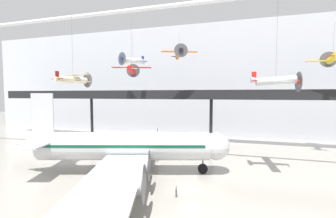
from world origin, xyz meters
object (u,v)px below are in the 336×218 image
airliner_silver_main (124,146)px  info_sign_pedestal (176,192)px  suspended_plane_red_highwing (132,70)px  suspended_plane_white_twin (133,60)px  suspended_plane_orange_highwing (179,54)px  suspended_plane_silver_racer (276,81)px  suspended_plane_cream_biplane (73,79)px  suspended_plane_yellow_lowwing (333,58)px

airliner_silver_main → info_sign_pedestal: 10.14m
suspended_plane_red_highwing → suspended_plane_white_twin: size_ratio=1.29×
airliner_silver_main → suspended_plane_white_twin: 22.38m
suspended_plane_orange_highwing → suspended_plane_red_highwing: bearing=-53.3°
info_sign_pedestal → suspended_plane_silver_racer: bearing=24.6°
airliner_silver_main → suspended_plane_white_twin: size_ratio=4.69×
suspended_plane_cream_biplane → suspended_plane_orange_highwing: bearing=-22.5°
suspended_plane_orange_highwing → suspended_plane_white_twin: bearing=-106.0°
suspended_plane_silver_racer → suspended_plane_white_twin: 28.24m
suspended_plane_cream_biplane → suspended_plane_orange_highwing: 20.49m
suspended_plane_orange_highwing → airliner_silver_main: bearing=-32.2°
suspended_plane_orange_highwing → suspended_plane_white_twin: 9.71m
suspended_plane_red_highwing → info_sign_pedestal: 21.91m
suspended_plane_yellow_lowwing → suspended_plane_silver_racer: (-10.96, -13.32, -4.39)m
suspended_plane_silver_racer → suspended_plane_white_twin: (-25.31, 11.37, 5.26)m
suspended_plane_silver_racer → info_sign_pedestal: suspended_plane_silver_racer is taller
suspended_plane_yellow_lowwing → suspended_plane_silver_racer: size_ratio=0.69×
suspended_plane_cream_biplane → info_sign_pedestal: 23.32m
airliner_silver_main → suspended_plane_white_twin: suspended_plane_white_twin is taller
info_sign_pedestal → suspended_plane_white_twin: bearing=107.1°
suspended_plane_red_highwing → suspended_plane_white_twin: suspended_plane_white_twin is taller
airliner_silver_main → suspended_plane_white_twin: bearing=94.8°
suspended_plane_white_twin → airliner_silver_main: bearing=48.8°
airliner_silver_main → suspended_plane_red_highwing: suspended_plane_red_highwing is taller
suspended_plane_red_highwing → suspended_plane_silver_racer: size_ratio=0.77×
suspended_plane_yellow_lowwing → suspended_plane_white_twin: 36.33m
suspended_plane_orange_highwing → suspended_plane_silver_racer: size_ratio=0.62×
suspended_plane_cream_biplane → info_sign_pedestal: size_ratio=8.65×
airliner_silver_main → suspended_plane_cream_biplane: size_ratio=3.03×
suspended_plane_cream_biplane → suspended_plane_red_highwing: 9.21m
suspended_plane_silver_racer → suspended_plane_cream_biplane: bearing=179.7°
suspended_plane_yellow_lowwing → suspended_plane_cream_biplane: bearing=118.8°
suspended_plane_yellow_lowwing → suspended_plane_silver_racer: bearing=147.9°
suspended_plane_silver_racer → suspended_plane_white_twin: size_ratio=1.67×
suspended_plane_orange_highwing → suspended_plane_yellow_lowwing: bearing=71.4°
suspended_plane_red_highwing → suspended_plane_yellow_lowwing: bearing=-91.0°
airliner_silver_main → suspended_plane_orange_highwing: size_ratio=4.56×
suspended_plane_white_twin → suspended_plane_red_highwing: bearing=51.7°
info_sign_pedestal → suspended_plane_orange_highwing: bearing=85.2°
suspended_plane_orange_highwing → suspended_plane_silver_racer: bearing=31.1°
suspended_plane_orange_highwing → suspended_plane_silver_racer: (15.68, -12.22, -6.24)m
airliner_silver_main → suspended_plane_silver_racer: size_ratio=2.81×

